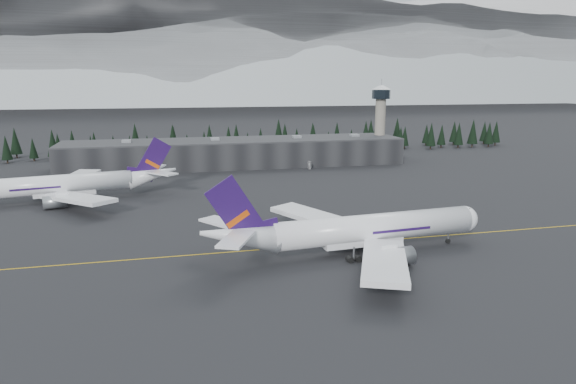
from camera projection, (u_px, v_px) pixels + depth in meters
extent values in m
plane|color=black|center=(307.00, 244.00, 128.18)|extent=(1400.00, 1400.00, 0.00)
cube|color=gold|center=(309.00, 246.00, 126.28)|extent=(400.00, 0.40, 0.02)
cube|color=black|center=(236.00, 153.00, 245.62)|extent=(160.00, 30.00, 12.00)
cube|color=#333335|center=(236.00, 140.00, 244.29)|extent=(160.00, 30.00, 0.60)
cylinder|color=gray|center=(380.00, 128.00, 263.70)|extent=(5.20, 5.20, 32.00)
cylinder|color=black|center=(381.00, 94.00, 260.06)|extent=(9.20, 9.20, 4.50)
cone|color=silver|center=(381.00, 87.00, 259.33)|extent=(10.00, 10.00, 2.00)
cube|color=black|center=(227.00, 141.00, 280.45)|extent=(360.00, 20.00, 15.00)
cylinder|color=white|center=(375.00, 228.00, 120.85)|extent=(50.25, 10.37, 6.51)
sphere|color=white|center=(464.00, 219.00, 128.44)|extent=(6.51, 6.51, 6.51)
cone|color=white|center=(240.00, 236.00, 110.73)|extent=(18.67, 7.91, 9.42)
cube|color=white|center=(322.00, 219.00, 134.85)|extent=(23.63, 30.30, 2.78)
cylinder|color=gray|center=(354.00, 230.00, 131.68)|extent=(7.35, 4.66, 4.12)
cube|color=white|center=(384.00, 261.00, 103.61)|extent=(20.09, 31.33, 2.78)
cylinder|color=gray|center=(397.00, 257.00, 111.53)|extent=(7.35, 4.66, 4.12)
cube|color=#26104C|center=(237.00, 212.00, 109.40)|extent=(13.74, 1.61, 16.15)
cube|color=#CB460B|center=(238.00, 219.00, 109.81)|extent=(5.32, 1.02, 3.98)
cube|color=white|center=(224.00, 223.00, 115.80)|extent=(10.78, 12.60, 0.54)
cube|color=white|center=(236.00, 239.00, 103.71)|extent=(9.55, 12.87, 0.54)
cylinder|color=black|center=(448.00, 237.00, 128.03)|extent=(0.54, 0.54, 3.25)
cylinder|color=black|center=(336.00, 242.00, 123.98)|extent=(0.54, 0.54, 3.25)
cylinder|color=black|center=(354.00, 255.00, 114.92)|extent=(0.54, 0.54, 3.25)
cylinder|color=white|center=(54.00, 185.00, 170.80)|extent=(50.00, 15.79, 6.48)
cone|color=white|center=(152.00, 175.00, 183.79)|extent=(19.04, 9.80, 9.38)
cube|color=white|center=(77.00, 198.00, 158.94)|extent=(25.74, 28.96, 2.77)
cylinder|color=#93969B|center=(55.00, 202.00, 161.96)|extent=(7.67, 5.36, 4.10)
cube|color=white|center=(73.00, 180.00, 188.68)|extent=(17.13, 31.46, 2.77)
cylinder|color=#93969B|center=(54.00, 189.00, 181.15)|extent=(7.67, 5.36, 4.10)
cube|color=#270F4A|center=(153.00, 159.00, 182.85)|extent=(13.53, 3.13, 16.08)
cube|color=#C84A0B|center=(152.00, 164.00, 183.10)|extent=(5.28, 1.59, 3.96)
cube|color=white|center=(162.00, 173.00, 178.60)|extent=(11.45, 12.16, 0.54)
cube|color=white|center=(155.00, 167.00, 190.11)|extent=(8.47, 12.81, 0.54)
cylinder|color=black|center=(80.00, 198.00, 170.48)|extent=(0.54, 0.54, 3.24)
cylinder|color=black|center=(78.00, 193.00, 179.11)|extent=(0.54, 0.54, 3.24)
imported|color=silver|center=(153.00, 176.00, 215.27)|extent=(2.83, 4.98, 1.31)
imported|color=#BBBBBE|center=(310.00, 168.00, 236.32)|extent=(4.13, 3.62, 1.35)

